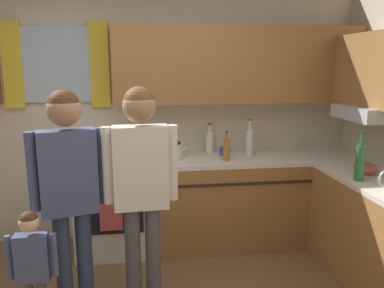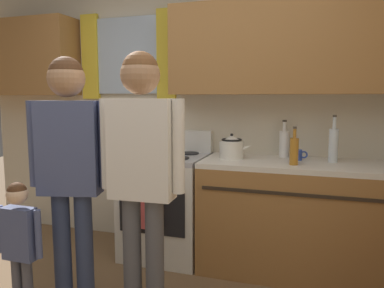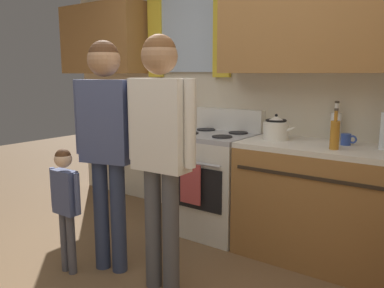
# 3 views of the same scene
# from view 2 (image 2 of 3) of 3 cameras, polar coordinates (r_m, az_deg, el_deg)

# --- Properties ---
(back_wall_unit) EXTENTS (4.60, 0.42, 2.60)m
(back_wall_unit) POSITION_cam_2_polar(r_m,az_deg,el_deg) (3.34, 1.95, 9.09)
(back_wall_unit) COLOR beige
(back_wall_unit) RESTS_ON ground
(stove_oven) EXTENTS (0.69, 0.67, 1.10)m
(stove_oven) POSITION_cam_2_polar(r_m,az_deg,el_deg) (3.30, -4.02, -9.17)
(stove_oven) COLOR silver
(stove_oven) RESTS_ON ground
(bottle_oil_amber) EXTENTS (0.06, 0.06, 0.29)m
(bottle_oil_amber) POSITION_cam_2_polar(r_m,az_deg,el_deg) (2.83, 15.57, -0.95)
(bottle_oil_amber) COLOR #B27223
(bottle_oil_amber) RESTS_ON kitchen_counter_run
(bottle_tall_clear) EXTENTS (0.07, 0.07, 0.37)m
(bottle_tall_clear) POSITION_cam_2_polar(r_m,az_deg,el_deg) (3.03, 21.11, -0.05)
(bottle_tall_clear) COLOR silver
(bottle_tall_clear) RESTS_ON kitchen_counter_run
(bottle_milk_white) EXTENTS (0.08, 0.08, 0.31)m
(bottle_milk_white) POSITION_cam_2_polar(r_m,az_deg,el_deg) (3.18, 14.09, 0.17)
(bottle_milk_white) COLOR white
(bottle_milk_white) RESTS_ON kitchen_counter_run
(mug_cobalt_blue) EXTENTS (0.11, 0.07, 0.08)m
(mug_cobalt_blue) POSITION_cam_2_polar(r_m,az_deg,el_deg) (3.06, 16.17, -1.63)
(mug_cobalt_blue) COLOR #2D479E
(mug_cobalt_blue) RESTS_ON kitchen_counter_run
(stovetop_kettle) EXTENTS (0.27, 0.20, 0.21)m
(stovetop_kettle) POSITION_cam_2_polar(r_m,az_deg,el_deg) (3.04, 6.20, -0.45)
(stovetop_kettle) COLOR silver
(stovetop_kettle) RESTS_ON kitchen_counter_run
(adult_holding_child) EXTENTS (0.50, 0.24, 1.64)m
(adult_holding_child) POSITION_cam_2_polar(r_m,az_deg,el_deg) (2.37, -18.48, -2.02)
(adult_holding_child) COLOR #2D3856
(adult_holding_child) RESTS_ON ground
(adult_in_plaid) EXTENTS (0.51, 0.22, 1.66)m
(adult_in_plaid) POSITION_cam_2_polar(r_m,az_deg,el_deg) (2.13, -7.81, -2.43)
(adult_in_plaid) COLOR #4C4C51
(adult_in_plaid) RESTS_ON ground
(small_child) EXTENTS (0.31, 0.12, 0.91)m
(small_child) POSITION_cam_2_polar(r_m,az_deg,el_deg) (2.46, -25.18, -13.15)
(small_child) COLOR #4C4C56
(small_child) RESTS_ON ground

